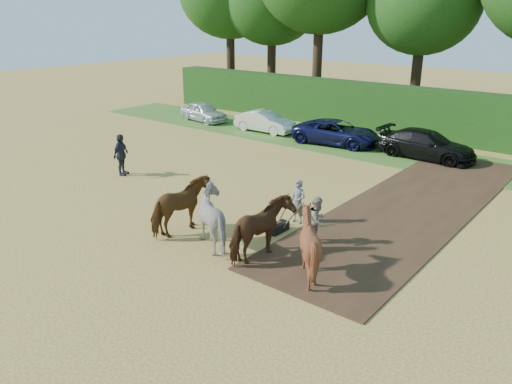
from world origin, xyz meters
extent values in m
plane|color=gold|center=(0.00, 0.00, 0.00)|extent=(120.00, 120.00, 0.00)
cube|color=#472D1C|center=(1.50, 7.00, 0.03)|extent=(4.50, 17.00, 0.05)
cube|color=#38601E|center=(0.00, 14.00, 0.01)|extent=(50.00, 5.00, 0.03)
cube|color=#14380F|center=(0.00, 18.50, 1.50)|extent=(46.00, 1.60, 3.00)
imported|color=#BAAE92|center=(0.33, 1.74, 0.82)|extent=(0.64, 0.82, 1.65)
imported|color=#23242F|center=(-10.87, 2.29, 0.98)|extent=(0.89, 1.25, 1.97)
imported|color=brown|center=(-3.77, -0.49, 0.98)|extent=(1.12, 2.34, 1.95)
imported|color=beige|center=(-2.09, -0.39, 0.98)|extent=(1.99, 1.71, 1.95)
imported|color=#55361A|center=(-0.41, -0.30, 0.98)|extent=(1.12, 2.34, 1.95)
imported|color=maroon|center=(1.26, -0.21, 0.98)|extent=(1.63, 1.82, 1.96)
cube|color=black|center=(-1.19, 1.67, 0.16)|extent=(0.35, 0.85, 0.33)
cube|color=brown|center=(-1.21, 1.11, 0.33)|extent=(0.13, 1.30, 0.09)
cylinder|color=brown|center=(-1.38, 2.19, 0.51)|extent=(0.16, 0.95, 0.69)
cylinder|color=brown|center=(-0.97, 2.18, 0.51)|extent=(0.21, 0.94, 0.69)
imported|color=#97968F|center=(-1.16, 2.79, 0.82)|extent=(0.61, 0.41, 1.63)
imported|color=silver|center=(-16.62, 13.59, 0.67)|extent=(4.13, 2.11, 1.35)
imported|color=white|center=(-11.17, 13.68, 0.68)|extent=(4.14, 1.54, 1.35)
imported|color=#151744|center=(-5.97, 13.78, 0.71)|extent=(5.33, 2.97, 1.41)
imported|color=black|center=(-0.77, 14.14, 0.74)|extent=(5.17, 2.23, 1.48)
cylinder|color=#382616|center=(-21.00, 21.50, 2.93)|extent=(0.70, 0.70, 5.85)
cylinder|color=#382616|center=(-17.00, 22.00, 2.70)|extent=(0.70, 0.70, 5.40)
cylinder|color=#382616|center=(-12.00, 21.00, 3.26)|extent=(0.70, 0.70, 6.53)
cylinder|color=#382616|center=(-5.00, 22.50, 2.59)|extent=(0.70, 0.70, 5.17)
ellipsoid|color=#163F11|center=(-5.00, 22.50, 7.95)|extent=(7.40, 7.40, 6.81)
camera|label=1|loc=(8.26, -11.31, 7.29)|focal=35.00mm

